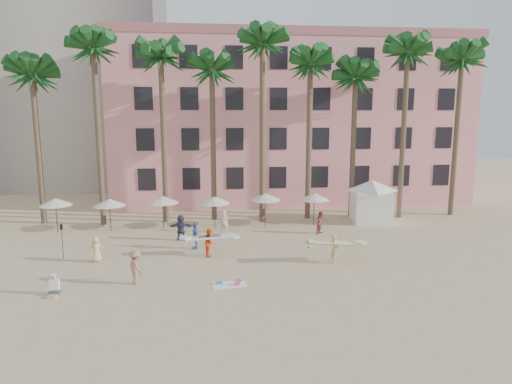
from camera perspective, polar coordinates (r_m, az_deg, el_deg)
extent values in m
plane|color=#D1B789|center=(24.53, -2.34, -11.81)|extent=(120.00, 120.00, 0.00)
cube|color=pink|center=(49.43, 3.87, 8.79)|extent=(35.00, 14.00, 16.00)
cylinder|color=brown|center=(40.69, -25.57, 4.70)|extent=(0.44, 0.44, 12.00)
cylinder|color=brown|center=(38.25, -19.07, 6.36)|extent=(0.44, 0.44, 14.00)
cylinder|color=brown|center=(37.96, -11.47, 6.31)|extent=(0.44, 0.44, 13.50)
cylinder|color=brown|center=(38.32, -5.38, 5.75)|extent=(0.44, 0.44, 12.50)
cylinder|color=brown|center=(37.51, 0.78, 7.23)|extent=(0.44, 0.44, 14.50)
cylinder|color=brown|center=(38.71, 6.62, 6.14)|extent=(0.44, 0.44, 13.00)
cylinder|color=brown|center=(40.28, 12.03, 5.43)|extent=(0.44, 0.44, 12.00)
cylinder|color=brown|center=(40.71, 17.92, 6.62)|extent=(0.44, 0.44, 14.00)
cylinder|color=brown|center=(43.41, 23.72, 6.12)|extent=(0.44, 0.44, 13.50)
cylinder|color=#332B23|center=(37.91, -23.67, -2.77)|extent=(0.07, 0.07, 2.50)
cone|color=silver|center=(37.70, -23.78, -1.14)|extent=(2.50, 2.50, 0.55)
cylinder|color=#332B23|center=(36.80, -17.76, -2.84)|extent=(0.07, 0.07, 2.40)
cone|color=silver|center=(36.59, -17.85, -1.24)|extent=(2.50, 2.50, 0.55)
cylinder|color=#332B23|center=(36.36, -11.52, -2.63)|extent=(0.07, 0.07, 2.50)
cone|color=silver|center=(36.14, -11.58, -0.93)|extent=(2.50, 2.50, 0.55)
cylinder|color=#332B23|center=(36.10, -5.19, -2.64)|extent=(0.07, 0.07, 2.40)
cone|color=silver|center=(35.88, -5.22, -1.00)|extent=(2.50, 2.50, 0.55)
cylinder|color=#332B23|center=(36.24, 1.15, -2.38)|extent=(0.07, 0.07, 2.60)
cone|color=silver|center=(36.01, 1.15, -0.60)|extent=(2.50, 2.50, 0.55)
cylinder|color=#332B23|center=(37.14, 7.25, -2.23)|extent=(0.07, 0.07, 2.50)
cone|color=silver|center=(36.92, 7.29, -0.57)|extent=(2.50, 2.50, 0.55)
cube|color=white|center=(39.19, 14.16, -1.74)|extent=(3.31, 3.31, 2.60)
cone|color=white|center=(38.87, 14.27, 0.79)|extent=(4.97, 4.97, 0.90)
cube|color=white|center=(24.88, -3.36, -11.47)|extent=(1.92, 1.24, 0.02)
cube|color=teal|center=(24.96, -4.60, -11.26)|extent=(0.33, 0.29, 0.10)
cube|color=#F74466|center=(24.74, -2.35, -11.41)|extent=(0.31, 0.26, 0.12)
cube|color=purple|center=(25.24, -2.13, -11.01)|extent=(0.30, 0.33, 0.08)
imported|color=tan|center=(28.34, 9.79, -6.99)|extent=(0.61, 0.75, 1.78)
cube|color=#F8F79B|center=(28.23, 9.81, -6.30)|extent=(3.28, 0.80, 0.39)
imported|color=#FF4F1A|center=(29.36, -5.79, -6.28)|extent=(0.73, 0.91, 1.78)
cube|color=white|center=(29.26, -5.81, -5.61)|extent=(3.08, 0.81, 0.31)
imported|color=#4C76B2|center=(30.92, -7.59, -5.39)|extent=(0.50, 1.11, 1.86)
imported|color=#DAB77B|center=(29.79, -19.36, -6.76)|extent=(0.93, 0.83, 1.60)
imported|color=beige|center=(34.83, -4.02, -3.67)|extent=(0.71, 0.55, 1.72)
imported|color=#34355B|center=(33.08, -9.36, -4.40)|extent=(1.74, 0.58, 1.86)
imported|color=#97483F|center=(34.75, 8.13, -3.79)|extent=(1.04, 1.04, 1.70)
imported|color=#A57358|center=(25.50, -14.81, -9.08)|extent=(1.25, 1.36, 1.84)
cylinder|color=black|center=(31.08, -23.04, -5.82)|extent=(0.04, 0.04, 2.10)
cube|color=black|center=(30.84, -23.17, -4.03)|extent=(0.18, 0.03, 0.35)
cube|color=#3F3F4C|center=(25.67, -23.86, -11.39)|extent=(0.47, 0.44, 0.25)
cube|color=tan|center=(25.37, -24.10, -11.82)|extent=(0.42, 0.47, 0.12)
cube|color=white|center=(25.58, -23.89, -10.53)|extent=(0.46, 0.27, 0.57)
sphere|color=tan|center=(25.44, -23.95, -9.65)|extent=(0.25, 0.25, 0.25)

